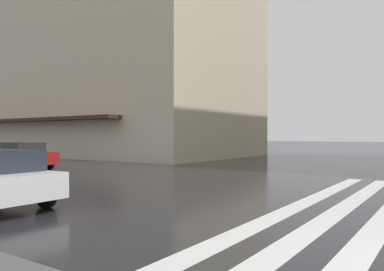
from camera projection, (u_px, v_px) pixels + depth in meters
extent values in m
cube|color=silver|center=(345.00, 207.00, 9.40)|extent=(13.00, 0.50, 0.01)
cube|color=silver|center=(305.00, 203.00, 9.96)|extent=(13.00, 0.50, 0.01)
cube|color=beige|center=(99.00, 72.00, 36.84)|extent=(14.25, 28.59, 15.76)
cube|color=#382319|center=(26.00, 120.00, 30.43)|extent=(1.20, 20.02, 0.24)
cube|color=maroon|center=(20.00, 158.00, 19.75)|extent=(1.75, 4.10, 0.60)
cube|color=#232833|center=(19.00, 147.00, 19.83)|extent=(1.54, 2.46, 0.50)
cylinder|color=black|center=(49.00, 164.00, 19.74)|extent=(0.20, 0.62, 0.62)
cylinder|color=black|center=(19.00, 166.00, 18.37)|extent=(0.20, 0.62, 0.62)
cylinder|color=black|center=(21.00, 162.00, 21.13)|extent=(0.20, 0.62, 0.62)
cylinder|color=black|center=(46.00, 195.00, 9.31)|extent=(0.20, 0.62, 0.62)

